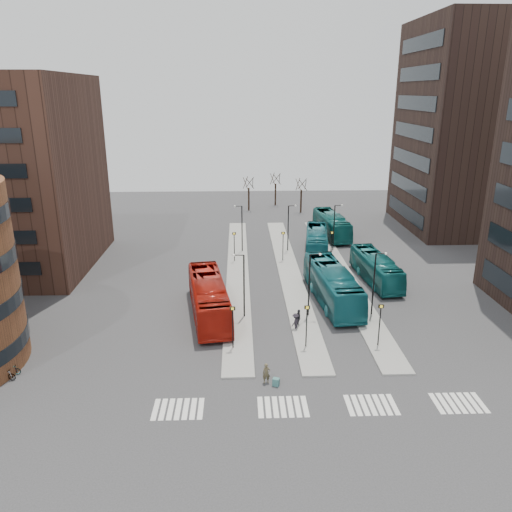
{
  "coord_description": "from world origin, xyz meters",
  "views": [
    {
      "loc": [
        -3.82,
        -24.5,
        20.18
      ],
      "look_at": [
        -2.19,
        21.17,
        5.0
      ],
      "focal_mm": 35.0,
      "sensor_mm": 36.0,
      "label": 1
    }
  ],
  "objects_px": {
    "teal_bus_d": "(331,225)",
    "bicycle_far": "(10,370)",
    "commuter_b": "(299,318)",
    "bicycle_mid": "(5,375)",
    "traveller": "(266,373)",
    "commuter_c": "(295,322)",
    "red_bus": "(209,297)",
    "commuter_a": "(203,305)",
    "teal_bus_c": "(376,268)",
    "suitcase": "(276,382)",
    "teal_bus_b": "(316,241)",
    "teal_bus_a": "(332,285)"
  },
  "relations": [
    {
      "from": "teal_bus_d",
      "to": "bicycle_far",
      "type": "bearing_deg",
      "value": -135.7
    },
    {
      "from": "commuter_b",
      "to": "bicycle_mid",
      "type": "bearing_deg",
      "value": 105.56
    },
    {
      "from": "traveller",
      "to": "commuter_c",
      "type": "height_order",
      "value": "commuter_c"
    },
    {
      "from": "red_bus",
      "to": "teal_bus_d",
      "type": "distance_m",
      "value": 31.22
    },
    {
      "from": "commuter_a",
      "to": "commuter_c",
      "type": "bearing_deg",
      "value": 132.6
    },
    {
      "from": "commuter_a",
      "to": "bicycle_far",
      "type": "height_order",
      "value": "commuter_a"
    },
    {
      "from": "teal_bus_c",
      "to": "commuter_a",
      "type": "bearing_deg",
      "value": -162.03
    },
    {
      "from": "suitcase",
      "to": "teal_bus_b",
      "type": "height_order",
      "value": "teal_bus_b"
    },
    {
      "from": "suitcase",
      "to": "commuter_b",
      "type": "height_order",
      "value": "commuter_b"
    },
    {
      "from": "suitcase",
      "to": "teal_bus_b",
      "type": "bearing_deg",
      "value": 97.64
    },
    {
      "from": "suitcase",
      "to": "teal_bus_c",
      "type": "height_order",
      "value": "teal_bus_c"
    },
    {
      "from": "teal_bus_c",
      "to": "commuter_b",
      "type": "bearing_deg",
      "value": -137.55
    },
    {
      "from": "teal_bus_a",
      "to": "commuter_c",
      "type": "height_order",
      "value": "teal_bus_a"
    },
    {
      "from": "commuter_c",
      "to": "bicycle_mid",
      "type": "xyz_separation_m",
      "value": [
        -22.09,
        -7.32,
        -0.34
      ]
    },
    {
      "from": "teal_bus_b",
      "to": "suitcase",
      "type": "bearing_deg",
      "value": -95.63
    },
    {
      "from": "teal_bus_d",
      "to": "commuter_a",
      "type": "xyz_separation_m",
      "value": [
        -17.01,
        -26.42,
        -0.74
      ]
    },
    {
      "from": "teal_bus_c",
      "to": "teal_bus_a",
      "type": "bearing_deg",
      "value": -142.43
    },
    {
      "from": "bicycle_far",
      "to": "traveller",
      "type": "bearing_deg",
      "value": -96.87
    },
    {
      "from": "teal_bus_b",
      "to": "teal_bus_c",
      "type": "xyz_separation_m",
      "value": [
        5.04,
        -10.32,
        -0.05
      ]
    },
    {
      "from": "teal_bus_c",
      "to": "bicycle_far",
      "type": "height_order",
      "value": "teal_bus_c"
    },
    {
      "from": "traveller",
      "to": "bicycle_mid",
      "type": "bearing_deg",
      "value": 172.08
    },
    {
      "from": "teal_bus_b",
      "to": "red_bus",
      "type": "bearing_deg",
      "value": -116.92
    },
    {
      "from": "traveller",
      "to": "commuter_c",
      "type": "xyz_separation_m",
      "value": [
        3.03,
        8.33,
        0.02
      ]
    },
    {
      "from": "red_bus",
      "to": "commuter_a",
      "type": "bearing_deg",
      "value": 158.4
    },
    {
      "from": "commuter_a",
      "to": "bicycle_far",
      "type": "xyz_separation_m",
      "value": [
        -13.67,
        -10.14,
        -0.5
      ]
    },
    {
      "from": "suitcase",
      "to": "red_bus",
      "type": "xyz_separation_m",
      "value": [
        -5.45,
        12.17,
        1.5
      ]
    },
    {
      "from": "commuter_b",
      "to": "bicycle_far",
      "type": "xyz_separation_m",
      "value": [
        -22.46,
        -7.33,
        -0.4
      ]
    },
    {
      "from": "red_bus",
      "to": "commuter_a",
      "type": "height_order",
      "value": "red_bus"
    },
    {
      "from": "teal_bus_b",
      "to": "commuter_a",
      "type": "xyz_separation_m",
      "value": [
        -13.58,
        -18.33,
        -0.66
      ]
    },
    {
      "from": "commuter_a",
      "to": "bicycle_mid",
      "type": "bearing_deg",
      "value": 14.33
    },
    {
      "from": "commuter_b",
      "to": "commuter_c",
      "type": "relative_size",
      "value": 1.01
    },
    {
      "from": "bicycle_far",
      "to": "teal_bus_c",
      "type": "bearing_deg",
      "value": -62.18
    },
    {
      "from": "teal_bus_d",
      "to": "traveller",
      "type": "relative_size",
      "value": 7.65
    },
    {
      "from": "commuter_b",
      "to": "bicycle_mid",
      "type": "relative_size",
      "value": 1.06
    },
    {
      "from": "red_bus",
      "to": "traveller",
      "type": "relative_size",
      "value": 8.33
    },
    {
      "from": "suitcase",
      "to": "traveller",
      "type": "xyz_separation_m",
      "value": [
        -0.67,
        0.39,
        0.48
      ]
    },
    {
      "from": "teal_bus_b",
      "to": "traveller",
      "type": "bearing_deg",
      "value": -97.0
    },
    {
      "from": "red_bus",
      "to": "teal_bus_b",
      "type": "relative_size",
      "value": 1.14
    },
    {
      "from": "teal_bus_b",
      "to": "bicycle_far",
      "type": "bearing_deg",
      "value": -125.59
    },
    {
      "from": "suitcase",
      "to": "red_bus",
      "type": "bearing_deg",
      "value": 135.55
    },
    {
      "from": "teal_bus_b",
      "to": "bicycle_far",
      "type": "height_order",
      "value": "teal_bus_b"
    },
    {
      "from": "red_bus",
      "to": "traveller",
      "type": "distance_m",
      "value": 12.75
    },
    {
      "from": "bicycle_far",
      "to": "commuter_c",
      "type": "bearing_deg",
      "value": -75.02
    },
    {
      "from": "red_bus",
      "to": "commuter_b",
      "type": "height_order",
      "value": "red_bus"
    },
    {
      "from": "suitcase",
      "to": "red_bus",
      "type": "relative_size",
      "value": 0.04
    },
    {
      "from": "teal_bus_c",
      "to": "teal_bus_b",
      "type": "bearing_deg",
      "value": 110.73
    },
    {
      "from": "teal_bus_c",
      "to": "red_bus",
      "type": "bearing_deg",
      "value": -160.95
    },
    {
      "from": "teal_bus_a",
      "to": "bicycle_far",
      "type": "height_order",
      "value": "teal_bus_a"
    },
    {
      "from": "teal_bus_c",
      "to": "commuter_a",
      "type": "xyz_separation_m",
      "value": [
        -18.62,
        -8.01,
        -0.62
      ]
    },
    {
      "from": "bicycle_mid",
      "to": "bicycle_far",
      "type": "xyz_separation_m",
      "value": [
        0.0,
        0.78,
        -0.05
      ]
    }
  ]
}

